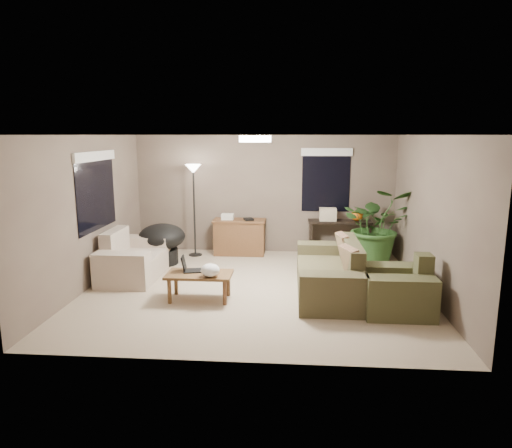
# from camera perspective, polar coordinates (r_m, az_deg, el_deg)

# --- Properties ---
(room_shell) EXTENTS (5.50, 5.50, 5.50)m
(room_shell) POSITION_cam_1_polar(r_m,az_deg,el_deg) (7.31, -0.12, 1.24)
(room_shell) COLOR tan
(room_shell) RESTS_ON ground
(main_sofa) EXTENTS (0.95, 2.20, 0.85)m
(main_sofa) POSITION_cam_1_polar(r_m,az_deg,el_deg) (7.44, 9.31, -6.31)
(main_sofa) COLOR brown
(main_sofa) RESTS_ON ground
(throw_pillows) EXTENTS (0.37, 1.39, 0.47)m
(throw_pillows) POSITION_cam_1_polar(r_m,az_deg,el_deg) (7.37, 11.38, -3.68)
(throw_pillows) COLOR #8C7251
(throw_pillows) RESTS_ON main_sofa
(loveseat) EXTENTS (0.90, 1.60, 0.85)m
(loveseat) POSITION_cam_1_polar(r_m,az_deg,el_deg) (8.46, -15.18, -4.42)
(loveseat) COLOR beige
(loveseat) RESTS_ON ground
(armchair) EXTENTS (0.95, 1.00, 0.85)m
(armchair) POSITION_cam_1_polar(r_m,az_deg,el_deg) (6.92, 17.22, -8.00)
(armchair) COLOR brown
(armchair) RESTS_ON ground
(coffee_table) EXTENTS (1.00, 0.55, 0.42)m
(coffee_table) POSITION_cam_1_polar(r_m,az_deg,el_deg) (7.08, -7.10, -6.61)
(coffee_table) COLOR brown
(coffee_table) RESTS_ON ground
(laptop) EXTENTS (0.39, 0.30, 0.24)m
(laptop) POSITION_cam_1_polar(r_m,az_deg,el_deg) (7.18, -8.29, -5.39)
(laptop) COLOR black
(laptop) RESTS_ON coffee_table
(plastic_bag) EXTENTS (0.29, 0.26, 0.20)m
(plastic_bag) POSITION_cam_1_polar(r_m,az_deg,el_deg) (6.86, -5.73, -5.77)
(plastic_bag) COLOR white
(plastic_bag) RESTS_ON coffee_table
(desk) EXTENTS (1.10, 0.50, 0.75)m
(desk) POSITION_cam_1_polar(r_m,az_deg,el_deg) (9.66, -2.08, -1.61)
(desk) COLOR brown
(desk) RESTS_ON ground
(desk_papers) EXTENTS (0.70, 0.29, 0.12)m
(desk_papers) POSITION_cam_1_polar(r_m,az_deg,el_deg) (9.58, -3.03, 0.86)
(desk_papers) COLOR silver
(desk_papers) RESTS_ON desk
(console_table) EXTENTS (1.30, 0.40, 0.75)m
(console_table) POSITION_cam_1_polar(r_m,az_deg,el_deg) (9.69, 10.36, -1.39)
(console_table) COLOR black
(console_table) RESTS_ON ground
(pumpkin) EXTENTS (0.30, 0.30, 0.22)m
(pumpkin) POSITION_cam_1_polar(r_m,az_deg,el_deg) (9.66, 12.52, 1.02)
(pumpkin) COLOR orange
(pumpkin) RESTS_ON console_table
(cardboard_box) EXTENTS (0.34, 0.26, 0.26)m
(cardboard_box) POSITION_cam_1_polar(r_m,az_deg,el_deg) (9.59, 8.97, 1.21)
(cardboard_box) COLOR beige
(cardboard_box) RESTS_ON console_table
(papasan_chair) EXTENTS (1.09, 1.09, 0.80)m
(papasan_chair) POSITION_cam_1_polar(r_m,az_deg,el_deg) (9.11, -11.66, -2.06)
(papasan_chair) COLOR black
(papasan_chair) RESTS_ON ground
(floor_lamp) EXTENTS (0.32, 0.32, 1.91)m
(floor_lamp) POSITION_cam_1_polar(r_m,az_deg,el_deg) (9.47, -7.82, 5.51)
(floor_lamp) COLOR black
(floor_lamp) RESTS_ON ground
(ceiling_fixture) EXTENTS (0.50, 0.50, 0.10)m
(ceiling_fixture) POSITION_cam_1_polar(r_m,az_deg,el_deg) (7.21, -0.12, 10.60)
(ceiling_fixture) COLOR white
(ceiling_fixture) RESTS_ON room_shell
(houseplant) EXTENTS (1.36, 1.51, 1.18)m
(houseplant) POSITION_cam_1_polar(r_m,az_deg,el_deg) (9.28, 14.84, -1.19)
(houseplant) COLOR #2D5923
(houseplant) RESTS_ON ground
(cat_scratching_post) EXTENTS (0.32, 0.32, 0.50)m
(cat_scratching_post) POSITION_cam_1_polar(r_m,az_deg,el_deg) (7.65, 18.60, -6.90)
(cat_scratching_post) COLOR tan
(cat_scratching_post) RESTS_ON ground
(window_left) EXTENTS (0.05, 1.56, 1.33)m
(window_left) POSITION_cam_1_polar(r_m,az_deg,el_deg) (8.21, -19.38, 5.45)
(window_left) COLOR black
(window_left) RESTS_ON room_shell
(window_back) EXTENTS (1.06, 0.05, 1.33)m
(window_back) POSITION_cam_1_polar(r_m,az_deg,el_deg) (9.71, 8.77, 6.74)
(window_back) COLOR black
(window_back) RESTS_ON room_shell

